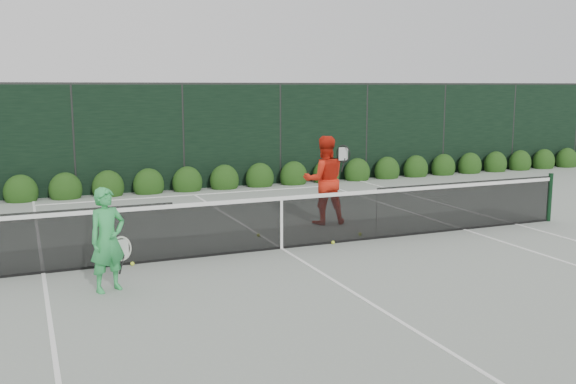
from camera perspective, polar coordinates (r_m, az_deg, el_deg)
name	(u,v)px	position (r m, az deg, el deg)	size (l,w,h in m)	color
ground	(281,249)	(11.86, -0.58, -5.07)	(80.00, 80.00, 0.00)	gray
tennis_net	(280,221)	(11.73, -0.70, -2.57)	(12.90, 0.10, 1.07)	#11331A
player_woman	(108,240)	(9.67, -15.74, -4.11)	(0.68, 0.55, 1.53)	green
player_man	(324,180)	(13.87, 3.25, 1.07)	(1.05, 0.89, 1.91)	red
court_lines	(281,248)	(11.86, -0.58, -5.04)	(11.03, 23.83, 0.01)	white
windscreen_fence	(353,189)	(9.14, 5.80, 0.23)	(32.00, 21.07, 3.06)	black
hedge_row	(187,183)	(18.51, -8.93, 0.82)	(31.66, 0.65, 0.94)	black
tennis_balls	(245,245)	(12.05, -3.83, -4.69)	(4.80, 1.22, 0.07)	#CBE532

